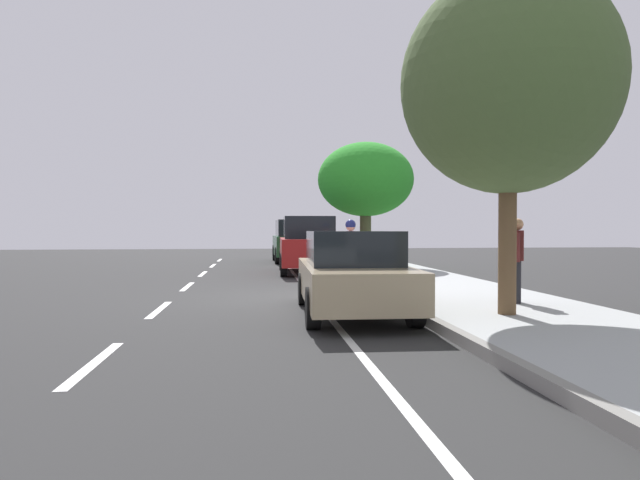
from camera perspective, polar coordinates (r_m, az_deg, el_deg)
The scene contains 13 objects.
ground at distance 12.31m, azimuth -2.43°, elevation -6.11°, with size 62.08×62.08×0.00m, color #2A2A2A.
sidewalk at distance 13.06m, azimuth 13.59°, elevation -5.35°, with size 3.35×38.80×0.17m, color #A2A5A5.
curb_edge at distance 12.56m, azimuth 6.02°, elevation -5.58°, with size 0.16×38.80×0.17m, color gray.
lane_stripe_centre at distance 10.95m, azimuth -16.59°, elevation -7.04°, with size 0.14×35.80×0.01m.
lane_stripe_bike_edge at distance 12.34m, azimuth -0.69°, elevation -6.07°, with size 0.12×38.80×0.01m, color white.
parked_sedan_tan_second at distance 9.85m, azimuth 3.42°, elevation -3.53°, with size 1.95×4.46×1.52m.
parked_suv_red_mid at distance 19.22m, azimuth -1.33°, elevation -0.43°, with size 2.08×4.76×1.99m.
parked_suv_green_far at distance 25.65m, azimuth -2.71°, elevation -0.03°, with size 2.00×4.72×1.99m.
bicycle_at_curb at distance 14.84m, azimuth 2.20°, elevation -3.44°, with size 1.72×0.46×0.75m.
cyclist_with_backpack at distance 14.38m, azimuth 3.36°, elevation -0.60°, with size 0.44×0.62×1.81m.
street_tree_mid_block at distance 9.61m, azimuth 19.26°, elevation 15.30°, with size 3.48×3.48×5.56m.
street_tree_far_end at distance 20.49m, azimuth 4.83°, elevation 6.32°, with size 3.60×3.60×4.65m.
pedestrian_on_phone at distance 10.83m, azimuth 20.08°, elevation -1.54°, with size 0.37×0.57×1.59m.
Camera 1 is at (-0.90, -12.17, 1.55)m, focal length 30.33 mm.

